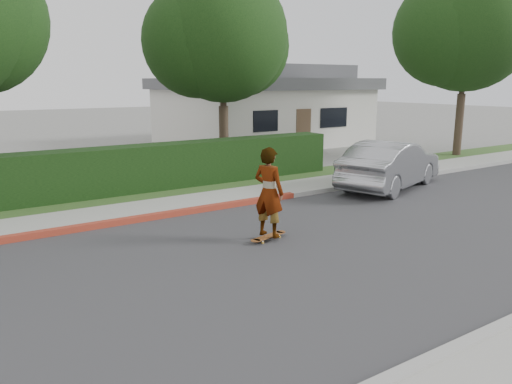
% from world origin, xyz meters
% --- Properties ---
extents(ground, '(120.00, 120.00, 0.00)m').
position_xyz_m(ground, '(0.00, 0.00, 0.00)').
color(ground, slate).
rests_on(ground, ground).
extents(road, '(60.00, 8.00, 0.01)m').
position_xyz_m(road, '(0.00, 0.00, 0.01)').
color(road, '#2D2D30').
rests_on(road, ground).
extents(curb_far, '(60.00, 0.20, 0.15)m').
position_xyz_m(curb_far, '(0.00, 4.10, 0.07)').
color(curb_far, '#9E9E99').
rests_on(curb_far, ground).
extents(curb_red_section, '(12.00, 0.21, 0.15)m').
position_xyz_m(curb_red_section, '(-5.00, 4.10, 0.08)').
color(curb_red_section, '#993321').
rests_on(curb_red_section, ground).
extents(sidewalk_far, '(60.00, 1.60, 0.12)m').
position_xyz_m(sidewalk_far, '(0.00, 5.00, 0.06)').
color(sidewalk_far, gray).
rests_on(sidewalk_far, ground).
extents(planting_strip, '(60.00, 1.60, 0.10)m').
position_xyz_m(planting_strip, '(0.00, 6.60, 0.05)').
color(planting_strip, '#2D4C1E').
rests_on(planting_strip, ground).
extents(hedge, '(15.00, 1.00, 1.50)m').
position_xyz_m(hedge, '(-3.00, 7.20, 0.75)').
color(hedge, black).
rests_on(hedge, ground).
extents(tree_center, '(5.66, 4.84, 7.44)m').
position_xyz_m(tree_center, '(1.49, 9.19, 4.90)').
color(tree_center, '#33261C').
rests_on(tree_center, ground).
extents(tree_right, '(6.32, 5.60, 8.56)m').
position_xyz_m(tree_right, '(12.49, 6.69, 5.63)').
color(tree_right, '#33261C').
rests_on(tree_right, ground).
extents(house, '(10.60, 8.60, 4.30)m').
position_xyz_m(house, '(8.00, 16.00, 2.10)').
color(house, beige).
rests_on(house, ground).
extents(skateboard, '(1.07, 0.45, 0.10)m').
position_xyz_m(skateboard, '(-1.96, 1.09, 0.09)').
color(skateboard, '#B18530').
rests_on(skateboard, ground).
extents(skateboarder, '(0.69, 0.83, 1.96)m').
position_xyz_m(skateboarder, '(-1.96, 1.09, 1.09)').
color(skateboarder, white).
rests_on(skateboarder, skateboard).
extents(car_silver, '(4.99, 3.06, 1.55)m').
position_xyz_m(car_silver, '(4.50, 3.41, 0.78)').
color(car_silver, '#A1A3A8').
rests_on(car_silver, ground).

